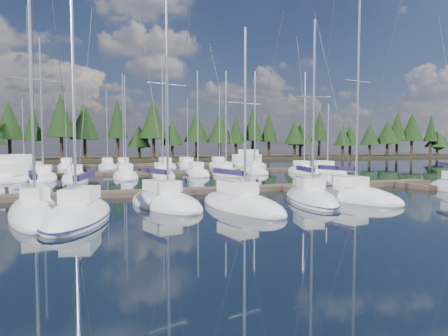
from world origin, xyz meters
name	(u,v)px	position (x,y,z in m)	size (l,w,h in m)	color
ground	(185,180)	(0.00, 30.00, 0.00)	(260.00, 260.00, 0.00)	black
far_shore	(130,158)	(0.00, 90.00, 0.30)	(220.00, 30.00, 0.60)	#2B2518
main_dock	(221,191)	(0.00, 17.36, 0.20)	(44.00, 6.13, 0.90)	#4E3F31
back_docks	(156,168)	(0.00, 49.58, 0.20)	(50.00, 21.80, 0.40)	#4E3F31
front_sailboat_0	(35,212)	(-13.18, 10.51, 0.28)	(4.10, 10.08, 13.69)	silver
front_sailboat_1	(79,215)	(-10.87, 8.68, 0.28)	(4.97, 9.09, 13.11)	silver
front_sailboat_2	(165,202)	(-5.68, 11.75, 0.29)	(5.17, 8.25, 14.16)	silver
front_sailboat_3	(241,205)	(-1.40, 9.26, 0.28)	(4.35, 8.66, 11.81)	silver
front_sailboat_4	(310,198)	(4.22, 10.34, 0.28)	(4.60, 8.77, 13.13)	silver
front_sailboat_5	(351,196)	(7.69, 10.54, 0.30)	(4.76, 8.87, 15.37)	silver
back_sailboat_rows	(159,169)	(-0.37, 44.73, 0.27)	(43.33, 32.91, 17.18)	silver
motor_yacht_left	(20,176)	(-17.43, 34.92, 0.52)	(6.88, 10.00, 4.78)	silver
motor_yacht_right	(247,163)	(17.24, 53.83, 0.53)	(6.33, 10.37, 4.93)	silver
tree_line	(121,127)	(-2.86, 80.18, 7.75)	(185.86, 11.71, 14.24)	black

